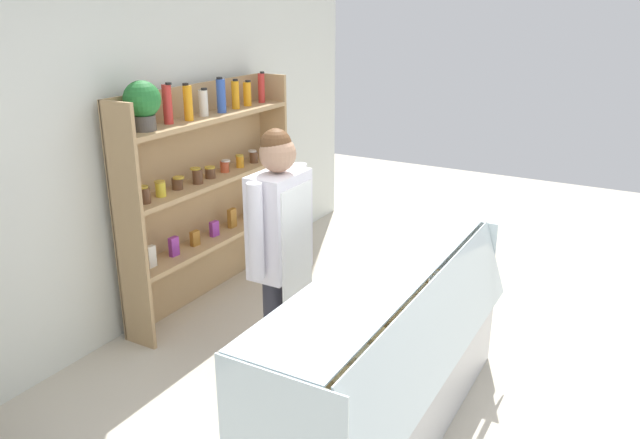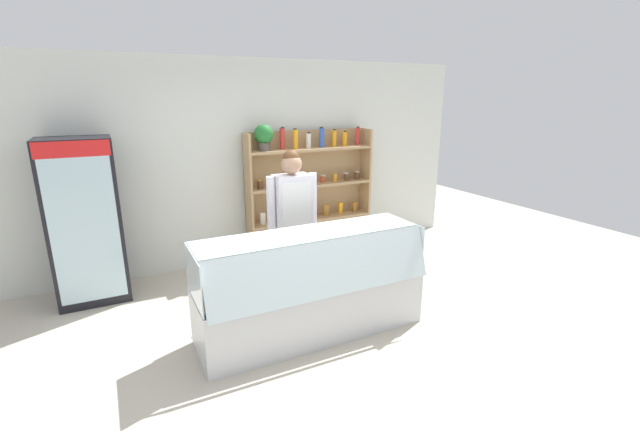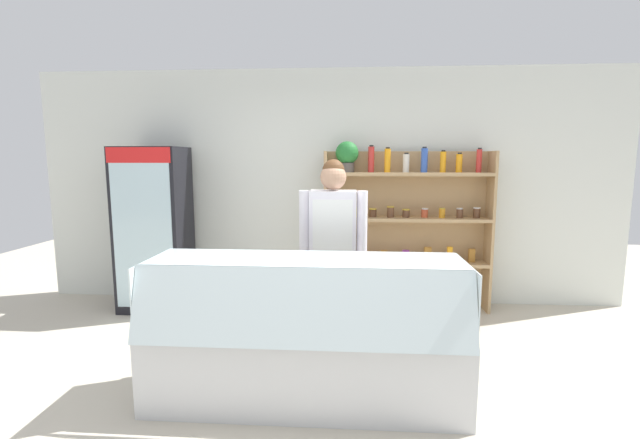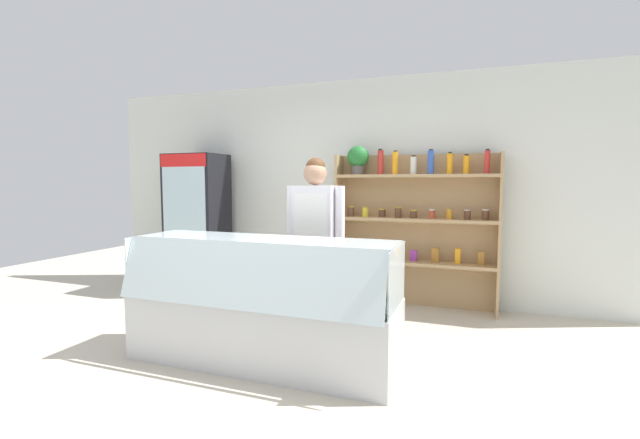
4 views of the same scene
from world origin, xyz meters
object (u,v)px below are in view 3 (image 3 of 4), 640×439
Objects in this scene: drinks_fridge at (154,229)px; shop_clerk at (333,240)px; shelving_unit at (400,216)px; deli_display_case at (305,357)px.

drinks_fridge is 1.08× the size of shop_clerk.
shelving_unit is 2.29m from deli_display_case.
deli_display_case is at bearing -113.59° from shelving_unit.
drinks_fridge is 0.97× the size of shelving_unit.
drinks_fridge is 2.75m from shelving_unit.
drinks_fridge is at bearing -175.13° from shelving_unit.
shelving_unit is 1.40m from shop_clerk.
deli_display_case is 1.05m from shop_clerk.
shelving_unit reaches higher than shop_clerk.
shelving_unit is 0.87× the size of deli_display_case.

